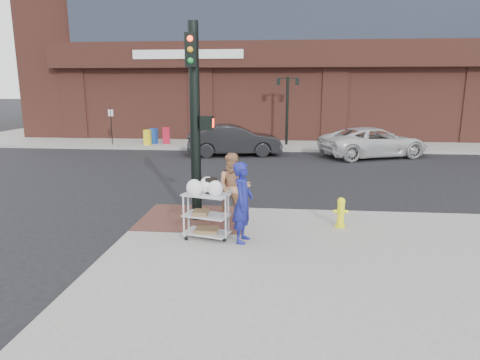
# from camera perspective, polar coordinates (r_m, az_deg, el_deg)

# --- Properties ---
(ground) EXTENTS (220.00, 220.00, 0.00)m
(ground) POSITION_cam_1_polar(r_m,az_deg,el_deg) (10.68, -3.88, -7.37)
(ground) COLOR black
(ground) RESTS_ON ground
(sidewalk_far) EXTENTS (65.00, 36.00, 0.15)m
(sidewalk_far) POSITION_cam_1_polar(r_m,az_deg,el_deg) (43.43, 20.08, 6.99)
(sidewalk_far) COLOR gray
(sidewalk_far) RESTS_ON ground
(brick_curb_ramp) EXTENTS (2.80, 2.40, 0.01)m
(brick_curb_ramp) POSITION_cam_1_polar(r_m,az_deg,el_deg) (11.57, -6.11, -5.02)
(brick_curb_ramp) COLOR #4F2B25
(brick_curb_ramp) RESTS_ON sidewalk_near
(lamp_post) EXTENTS (1.32, 0.22, 4.00)m
(lamp_post) POSITION_cam_1_polar(r_m,az_deg,el_deg) (25.93, 6.32, 10.15)
(lamp_post) COLOR black
(lamp_post) RESTS_ON sidewalk_far
(parking_sign) EXTENTS (0.05, 0.05, 2.20)m
(parking_sign) POSITION_cam_1_polar(r_m,az_deg,el_deg) (27.01, -16.77, 6.88)
(parking_sign) COLOR black
(parking_sign) RESTS_ON sidewalk_far
(traffic_signal_pole) EXTENTS (0.61, 0.51, 5.00)m
(traffic_signal_pole) POSITION_cam_1_polar(r_m,az_deg,el_deg) (10.92, -5.93, 8.27)
(traffic_signal_pole) COLOR black
(traffic_signal_pole) RESTS_ON sidewalk_near
(woman_blue) EXTENTS (0.54, 0.73, 1.83)m
(woman_blue) POSITION_cam_1_polar(r_m,az_deg,el_deg) (9.56, 0.37, -3.00)
(woman_blue) COLOR navy
(woman_blue) RESTS_ON sidewalk_near
(pedestrian_tan) EXTENTS (0.94, 0.77, 1.80)m
(pedestrian_tan) POSITION_cam_1_polar(r_m,az_deg,el_deg) (10.97, -0.86, -1.06)
(pedestrian_tan) COLOR #AE7952
(pedestrian_tan) RESTS_ON sidewalk_near
(sedan_dark) EXTENTS (5.16, 2.61, 1.62)m
(sedan_dark) POSITION_cam_1_polar(r_m,az_deg,el_deg) (22.69, -0.78, 5.33)
(sedan_dark) COLOR black
(sedan_dark) RESTS_ON ground
(minivan_white) EXTENTS (6.10, 4.42, 1.54)m
(minivan_white) POSITION_cam_1_polar(r_m,az_deg,el_deg) (23.22, 17.39, 4.83)
(minivan_white) COLOR silver
(minivan_white) RESTS_ON ground
(utility_cart) EXTENTS (1.14, 0.83, 1.42)m
(utility_cart) POSITION_cam_1_polar(r_m,az_deg,el_deg) (9.89, -4.50, -4.15)
(utility_cart) COLOR #B1B1B7
(utility_cart) RESTS_ON sidewalk_near
(fire_hydrant) EXTENTS (0.36, 0.25, 0.76)m
(fire_hydrant) POSITION_cam_1_polar(r_m,az_deg,el_deg) (10.96, 13.29, -4.18)
(fire_hydrant) COLOR yellow
(fire_hydrant) RESTS_ON sidewalk_near
(newsbox_red) EXTENTS (0.50, 0.47, 1.01)m
(newsbox_red) POSITION_cam_1_polar(r_m,az_deg,el_deg) (26.69, -9.82, 5.88)
(newsbox_red) COLOR #A61228
(newsbox_red) RESTS_ON sidewalk_far
(newsbox_yellow) EXTENTS (0.39, 0.35, 0.92)m
(newsbox_yellow) POSITION_cam_1_polar(r_m,az_deg,el_deg) (26.24, -12.24, 5.57)
(newsbox_yellow) COLOR yellow
(newsbox_yellow) RESTS_ON sidewalk_far
(newsbox_blue) EXTENTS (0.47, 0.44, 0.94)m
(newsbox_blue) POSITION_cam_1_polar(r_m,az_deg,el_deg) (26.86, -11.43, 5.77)
(newsbox_blue) COLOR #18439F
(newsbox_blue) RESTS_ON sidewalk_far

